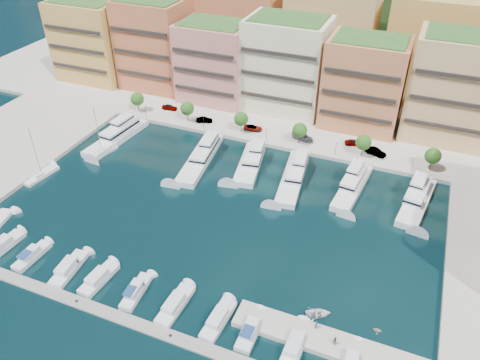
{
  "coord_description": "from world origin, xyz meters",
  "views": [
    {
      "loc": [
        33.51,
        -68.21,
        62.37
      ],
      "look_at": [
        3.04,
        5.87,
        6.0
      ],
      "focal_mm": 35.0,
      "sensor_mm": 36.0,
      "label": 1
    }
  ],
  "objects_px": {
    "tree_2": "(241,119)",
    "tree_3": "(300,130)",
    "cruiser_0": "(3,246)",
    "sailboat_2": "(101,153)",
    "yacht_4": "(294,175)",
    "yacht_3": "(251,161)",
    "cruiser_2": "(69,269)",
    "cruiser_4": "(136,292)",
    "cruiser_7": "(250,331)",
    "tree_4": "(363,142)",
    "tender_2": "(318,314)",
    "lamppost_2": "(267,132)",
    "car_3": "(302,137)",
    "cruiser_6": "(218,320)",
    "lamppost_1": "(203,119)",
    "cruiser_5": "(175,305)",
    "car_1": "(204,120)",
    "car_5": "(376,152)",
    "yacht_6": "(417,198)",
    "person_0": "(316,325)",
    "lamppost_3": "(336,145)",
    "cruiser_1": "(32,256)",
    "sailboat_1": "(41,176)",
    "tender_3": "(377,330)",
    "person_1": "(335,341)",
    "tree_0": "(137,99)",
    "yacht_0": "(118,135)",
    "cruiser_8": "(295,346)",
    "tree_5": "(433,156)",
    "car_4": "(354,142)",
    "yacht_2": "(202,155)",
    "lamppost_0": "(145,108)",
    "car_2": "(253,128)"
  },
  "relations": [
    {
      "from": "tender_2",
      "to": "tender_3",
      "type": "bearing_deg",
      "value": -111.92
    },
    {
      "from": "cruiser_6",
      "to": "lamppost_1",
      "type": "bearing_deg",
      "value": 118.06
    },
    {
      "from": "cruiser_6",
      "to": "cruiser_2",
      "type": "bearing_deg",
      "value": -179.99
    },
    {
      "from": "lamppost_1",
      "to": "car_5",
      "type": "bearing_deg",
      "value": 5.06
    },
    {
      "from": "cruiser_8",
      "to": "person_0",
      "type": "distance_m",
      "value": 4.82
    },
    {
      "from": "tree_3",
      "to": "car_1",
      "type": "height_order",
      "value": "tree_3"
    },
    {
      "from": "person_0",
      "to": "person_1",
      "type": "xyz_separation_m",
      "value": [
        3.3,
        -1.74,
        -0.04
      ]
    },
    {
      "from": "tree_2",
      "to": "car_4",
      "type": "bearing_deg",
      "value": 8.55
    },
    {
      "from": "sailboat_2",
      "to": "car_3",
      "type": "relative_size",
      "value": 2.36
    },
    {
      "from": "car_2",
      "to": "car_3",
      "type": "xyz_separation_m",
      "value": [
        13.68,
        0.25,
        0.12
      ]
    },
    {
      "from": "tree_4",
      "to": "tender_2",
      "type": "height_order",
      "value": "tree_4"
    },
    {
      "from": "tree_2",
      "to": "car_5",
      "type": "distance_m",
      "value": 35.29
    },
    {
      "from": "sailboat_1",
      "to": "tender_3",
      "type": "relative_size",
      "value": 9.18
    },
    {
      "from": "cruiser_0",
      "to": "cruiser_2",
      "type": "xyz_separation_m",
      "value": [
        15.62,
        -0.0,
        -0.0
      ]
    },
    {
      "from": "yacht_3",
      "to": "sailboat_2",
      "type": "height_order",
      "value": "sailboat_2"
    },
    {
      "from": "lamppost_1",
      "to": "car_3",
      "type": "bearing_deg",
      "value": 9.49
    },
    {
      "from": "tree_0",
      "to": "yacht_3",
      "type": "height_order",
      "value": "tree_0"
    },
    {
      "from": "cruiser_5",
      "to": "cruiser_7",
      "type": "distance_m",
      "value": 13.5
    },
    {
      "from": "tree_2",
      "to": "yacht_6",
      "type": "xyz_separation_m",
      "value": [
        46.42,
        -13.14,
        -3.53
      ]
    },
    {
      "from": "cruiser_2",
      "to": "car_3",
      "type": "height_order",
      "value": "car_3"
    },
    {
      "from": "yacht_0",
      "to": "car_1",
      "type": "distance_m",
      "value": 23.45
    },
    {
      "from": "tree_5",
      "to": "cruiser_1",
      "type": "height_order",
      "value": "tree_5"
    },
    {
      "from": "yacht_4",
      "to": "sailboat_2",
      "type": "distance_m",
      "value": 48.65
    },
    {
      "from": "person_0",
      "to": "cruiser_5",
      "type": "bearing_deg",
      "value": 91.9
    },
    {
      "from": "car_1",
      "to": "person_1",
      "type": "bearing_deg",
      "value": -159.48
    },
    {
      "from": "lamppost_3",
      "to": "cruiser_1",
      "type": "bearing_deg",
      "value": -128.59
    },
    {
      "from": "cruiser_8",
      "to": "tree_3",
      "type": "bearing_deg",
      "value": 105.96
    },
    {
      "from": "lamppost_2",
      "to": "person_0",
      "type": "bearing_deg",
      "value": -62.6
    },
    {
      "from": "yacht_3",
      "to": "cruiser_2",
      "type": "distance_m",
      "value": 48.68
    },
    {
      "from": "cruiser_5",
      "to": "tree_3",
      "type": "bearing_deg",
      "value": 85.92
    },
    {
      "from": "lamppost_2",
      "to": "sailboat_1",
      "type": "distance_m",
      "value": 55.63
    },
    {
      "from": "cruiser_8",
      "to": "tender_3",
      "type": "bearing_deg",
      "value": 35.37
    },
    {
      "from": "tender_2",
      "to": "car_1",
      "type": "height_order",
      "value": "car_1"
    },
    {
      "from": "yacht_3",
      "to": "car_1",
      "type": "bearing_deg",
      "value": 144.49
    },
    {
      "from": "cruiser_0",
      "to": "sailboat_2",
      "type": "distance_m",
      "value": 35.63
    },
    {
      "from": "tree_0",
      "to": "yacht_4",
      "type": "bearing_deg",
      "value": -15.87
    },
    {
      "from": "yacht_6",
      "to": "cruiser_4",
      "type": "xyz_separation_m",
      "value": [
        -42.17,
        -44.97,
        -0.64
      ]
    },
    {
      "from": "tree_4",
      "to": "tender_2",
      "type": "xyz_separation_m",
      "value": [
        2.35,
        -50.62,
        -4.31
      ]
    },
    {
      "from": "tree_3",
      "to": "car_1",
      "type": "bearing_deg",
      "value": 178.12
    },
    {
      "from": "tree_2",
      "to": "sailboat_1",
      "type": "xyz_separation_m",
      "value": [
        -35.93,
        -36.25,
        -4.43
      ]
    },
    {
      "from": "tree_2",
      "to": "tree_3",
      "type": "relative_size",
      "value": 1.0
    },
    {
      "from": "lamppost_2",
      "to": "car_3",
      "type": "distance_m",
      "value": 9.66
    },
    {
      "from": "yacht_2",
      "to": "sailboat_2",
      "type": "distance_m",
      "value": 25.67
    },
    {
      "from": "tree_3",
      "to": "cruiser_2",
      "type": "bearing_deg",
      "value": -114.1
    },
    {
      "from": "cruiser_4",
      "to": "cruiser_7",
      "type": "distance_m",
      "value": 21.11
    },
    {
      "from": "tree_3",
      "to": "lamppost_0",
      "type": "relative_size",
      "value": 1.35
    },
    {
      "from": "tree_2",
      "to": "yacht_3",
      "type": "xyz_separation_m",
      "value": [
        7.84,
        -12.81,
        -3.53
      ]
    },
    {
      "from": "yacht_4",
      "to": "car_1",
      "type": "relative_size",
      "value": 5.02
    },
    {
      "from": "lamppost_1",
      "to": "car_1",
      "type": "height_order",
      "value": "lamppost_1"
    },
    {
      "from": "tree_0",
      "to": "car_3",
      "type": "xyz_separation_m",
      "value": [
        48.36,
        2.1,
        -2.93
      ]
    }
  ]
}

